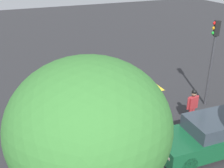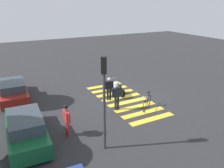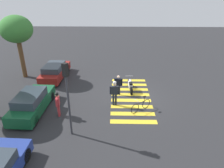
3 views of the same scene
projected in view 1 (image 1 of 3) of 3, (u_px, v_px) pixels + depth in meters
The scene contains 10 objects.
ground_plane at pixel (101, 90), 15.84m from camera, with size 60.00×60.00×0.00m, color #2B2B2D.
police_motorcycle at pixel (81, 86), 15.24m from camera, with size 2.05×0.62×1.03m.
leaning_bicycle at pixel (125, 75), 16.79m from camera, with size 1.11×1.40×1.01m.
officer_on_foot at pixel (128, 77), 14.74m from camera, with size 0.25×0.70×1.88m.
officer_by_motorcycle at pixel (99, 83), 14.48m from camera, with size 0.30×0.64×1.61m.
pedestrian_bystander at pixel (193, 104), 12.26m from camera, with size 0.65×0.26×1.71m.
crosswalk_stripes at pixel (101, 90), 15.83m from camera, with size 6.75×2.97×0.01m.
car_green_compact at pixel (213, 135), 10.65m from camera, with size 4.58×1.86×1.45m.
traffic_light_pole at pixel (213, 51), 13.10m from camera, with size 0.36×0.32×4.32m.
street_tree_far at pixel (89, 130), 4.59m from camera, with size 2.74×2.74×5.57m.
Camera 1 is at (4.94, 13.36, 6.95)m, focal length 44.17 mm.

